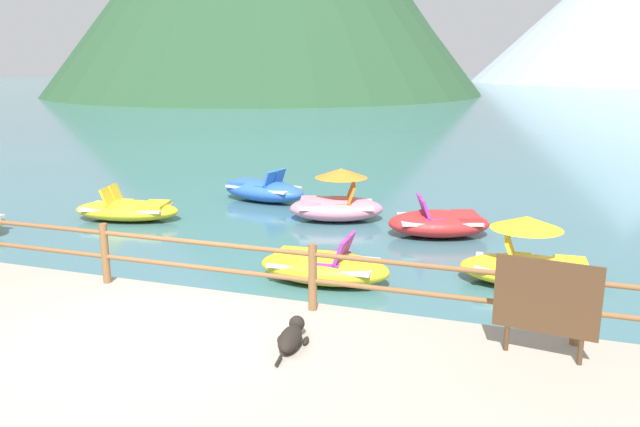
{
  "coord_description": "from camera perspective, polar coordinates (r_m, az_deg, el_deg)",
  "views": [
    {
      "loc": [
        4.5,
        -6.29,
        3.8
      ],
      "look_at": [
        0.62,
        5.0,
        0.9
      ],
      "focal_mm": 35.93,
      "sensor_mm": 36.0,
      "label": 1
    }
  ],
  "objects": [
    {
      "name": "dog_resting",
      "position": [
        7.9,
        -2.57,
        -10.88
      ],
      "size": [
        0.42,
        1.08,
        0.26
      ],
      "color": "black",
      "rests_on": "promenade_dock"
    },
    {
      "name": "pedal_boat_6",
      "position": [
        16.1,
        -16.76,
        0.33
      ],
      "size": [
        2.73,
        1.67,
        0.82
      ],
      "color": "yellow",
      "rests_on": "ground"
    },
    {
      "name": "dock_railing",
      "position": [
        9.48,
        -10.41,
        -3.95
      ],
      "size": [
        23.92,
        0.12,
        0.95
      ],
      "color": "brown",
      "rests_on": "promenade_dock"
    },
    {
      "name": "pedal_boat_0",
      "position": [
        17.53,
        -5.07,
        2.1
      ],
      "size": [
        2.65,
        1.59,
        0.9
      ],
      "color": "blue",
      "rests_on": "ground"
    },
    {
      "name": "pedal_boat_3",
      "position": [
        11.14,
        0.32,
        -4.75
      ],
      "size": [
        2.34,
        1.21,
        0.87
      ],
      "color": "yellow",
      "rests_on": "ground"
    },
    {
      "name": "sign_board",
      "position": [
        7.82,
        19.53,
        -7.16
      ],
      "size": [
        1.17,
        0.21,
        1.19
      ],
      "color": "silver",
      "rests_on": "promenade_dock"
    },
    {
      "name": "pedal_boat_2",
      "position": [
        14.26,
        10.57,
        -0.81
      ],
      "size": [
        2.52,
        1.94,
        0.88
      ],
      "color": "red",
      "rests_on": "ground"
    },
    {
      "name": "pedal_boat_5",
      "position": [
        15.37,
        1.49,
        0.99
      ],
      "size": [
        2.54,
        1.93,
        1.26
      ],
      "color": "pink",
      "rests_on": "ground"
    },
    {
      "name": "ground_plane",
      "position": [
        46.67,
        13.53,
        8.61
      ],
      "size": [
        200.0,
        200.0,
        0.0
      ],
      "primitive_type": "plane",
      "color": "#3D6B75"
    },
    {
      "name": "pedal_boat_1",
      "position": [
        11.6,
        18.24,
        -4.15
      ],
      "size": [
        2.46,
        1.42,
        1.2
      ],
      "color": "yellow",
      "rests_on": "ground"
    }
  ]
}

